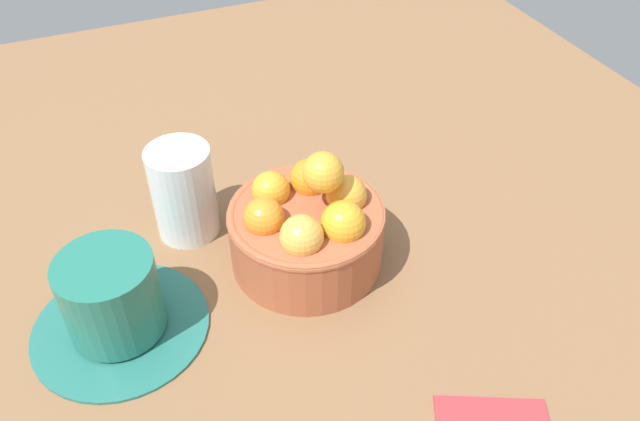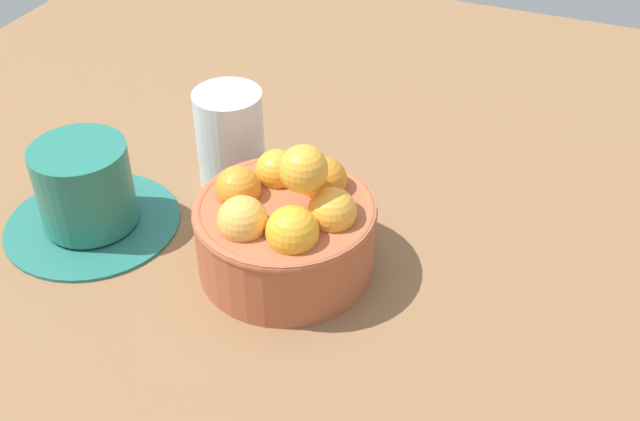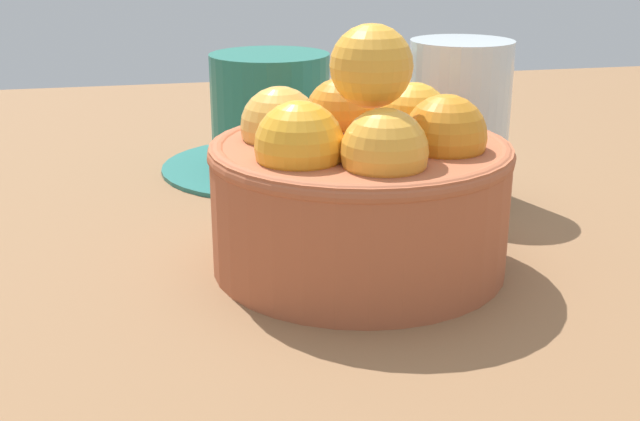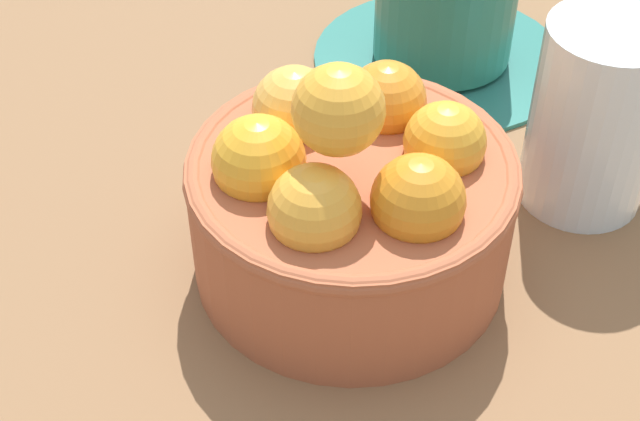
% 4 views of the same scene
% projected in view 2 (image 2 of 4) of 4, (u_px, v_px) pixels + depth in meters
% --- Properties ---
extents(ground_plane, '(1.24, 1.12, 0.05)m').
position_uv_depth(ground_plane, '(287.00, 285.00, 0.69)').
color(ground_plane, brown).
extents(terracotta_bowl, '(0.15, 0.15, 0.13)m').
position_uv_depth(terracotta_bowl, '(286.00, 226.00, 0.64)').
color(terracotta_bowl, '#AD5938').
rests_on(terracotta_bowl, ground_plane).
extents(coffee_cup, '(0.16, 0.16, 0.08)m').
position_uv_depth(coffee_cup, '(86.00, 193.00, 0.70)').
color(coffee_cup, '#266E64').
rests_on(coffee_cup, ground_plane).
extents(water_glass, '(0.06, 0.06, 0.10)m').
position_uv_depth(water_glass, '(230.00, 140.00, 0.74)').
color(water_glass, silver).
rests_on(water_glass, ground_plane).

